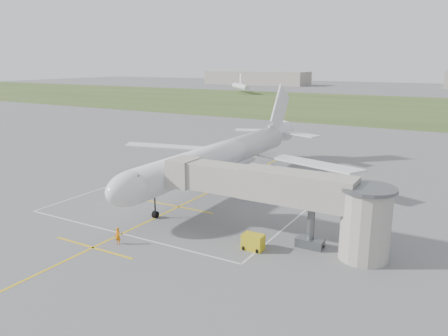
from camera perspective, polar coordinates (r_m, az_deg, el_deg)
The scene contains 11 objects.
ground at distance 62.09m, azimuth -0.55°, elevation -2.50°, with size 700.00×700.00×0.00m, color #545457.
grass_strip at distance 184.67m, azimuth 20.57°, elevation 7.48°, with size 700.00×120.00×0.02m, color #364D22.
apron_markings at distance 57.37m, azimuth -3.51°, elevation -3.89°, with size 28.20×60.00×0.01m.
airliner at distance 61.64m, azimuth -0.21°, elevation 1.59°, with size 38.93×46.75×13.52m.
jet_bridge at distance 42.47m, azimuth 8.52°, elevation -3.70°, with size 23.40×5.00×7.20m.
gpu_unit at distance 41.94m, azimuth 3.81°, elevation -9.63°, with size 2.03×1.46×1.50m.
baggage_cart at distance 59.65m, azimuth -12.87°, elevation -2.68°, with size 2.72×2.07×1.67m.
ramp_worker_nose at distance 44.17m, azimuth -13.69°, elevation -8.63°, with size 0.61×0.40×1.69m, color orange.
ramp_worker_wing at distance 68.04m, azimuth -4.38°, elevation -0.32°, with size 0.86×0.67×1.77m, color #FB6007.
distant_hangars at distance 320.16m, azimuth 21.99°, elevation 10.57°, with size 345.00×49.00×12.00m.
distant_aircraft at distance 233.74m, azimuth 23.67°, elevation 9.22°, with size 203.24×46.17×8.85m.
Camera 1 is at (30.29, -51.35, 17.35)m, focal length 35.00 mm.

